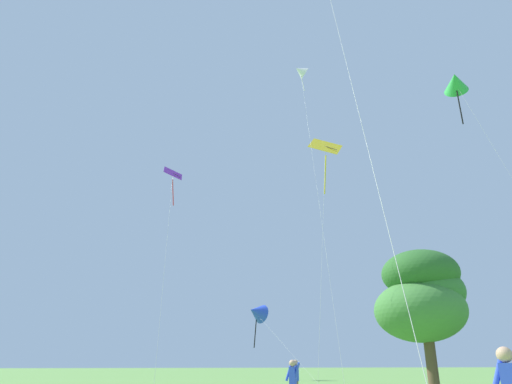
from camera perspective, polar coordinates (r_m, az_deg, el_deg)
The scene contains 8 objects.
kite_blue_delta at distance 48.50m, azimuth 0.04°, elevation -14.63°, with size 4.12×10.21×7.55m.
kite_purple_streamer at distance 32.37m, azimuth -10.29°, elevation 1.15°, with size 1.36×7.17×14.58m.
kite_white_distant at distance 40.72m, azimuth 5.54°, elevation 14.63°, with size 2.85×10.35×25.57m.
kite_yellow_diamond at distance 35.25m, azimuth 8.55°, elevation 4.25°, with size 4.57×4.99×18.10m.
kite_green_small at distance 39.47m, azimuth 23.44°, elevation 12.30°, with size 4.44×6.95×22.88m.
person_near_tree at distance 15.75m, azimuth 4.58°, elevation -22.28°, with size 0.45×0.37×1.59m.
person_foreground_watcher at distance 20.42m, azimuth 4.93°, elevation -21.79°, with size 0.25×0.52×1.63m.
tree_left_oak at distance 32.14m, azimuth 19.86°, elevation -12.01°, with size 5.95×5.69×8.53m.
Camera 1 is at (-1.90, -2.70, 1.46)m, focal length 32.34 mm.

